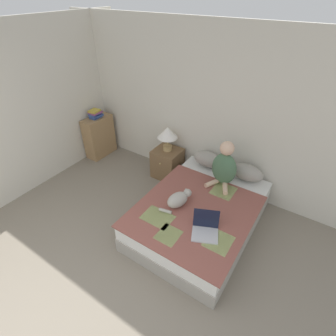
{
  "coord_description": "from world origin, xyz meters",
  "views": [
    {
      "loc": [
        1.58,
        -0.05,
        2.9
      ],
      "look_at": [
        -0.04,
        2.4,
        0.81
      ],
      "focal_mm": 28.0,
      "sensor_mm": 36.0,
      "label": 1
    }
  ],
  "objects_px": {
    "book_stack_top": "(95,114)",
    "pillow_near": "(208,159)",
    "table_lamp": "(168,134)",
    "bed": "(200,215)",
    "bookshelf": "(99,136)",
    "nightstand": "(167,163)",
    "pillow_far": "(247,172)",
    "laptop_open": "(205,229)",
    "cat_tabby": "(178,199)",
    "person_sitting": "(224,166)"
  },
  "relations": [
    {
      "from": "book_stack_top",
      "to": "bed",
      "type": "bearing_deg",
      "value": -13.91
    },
    {
      "from": "pillow_near",
      "to": "table_lamp",
      "type": "distance_m",
      "value": 0.8
    },
    {
      "from": "table_lamp",
      "to": "pillow_far",
      "type": "bearing_deg",
      "value": 2.1
    },
    {
      "from": "person_sitting",
      "to": "laptop_open",
      "type": "bearing_deg",
      "value": -77.4
    },
    {
      "from": "pillow_far",
      "to": "nightstand",
      "type": "distance_m",
      "value": 1.42
    },
    {
      "from": "pillow_near",
      "to": "nightstand",
      "type": "height_order",
      "value": "pillow_near"
    },
    {
      "from": "pillow_near",
      "to": "bookshelf",
      "type": "xyz_separation_m",
      "value": [
        -2.29,
        -0.19,
        -0.19
      ]
    },
    {
      "from": "pillow_near",
      "to": "table_lamp",
      "type": "relative_size",
      "value": 1.16
    },
    {
      "from": "nightstand",
      "to": "table_lamp",
      "type": "distance_m",
      "value": 0.58
    },
    {
      "from": "bed",
      "to": "pillow_far",
      "type": "height_order",
      "value": "pillow_far"
    },
    {
      "from": "person_sitting",
      "to": "book_stack_top",
      "type": "relative_size",
      "value": 2.68
    },
    {
      "from": "person_sitting",
      "to": "laptop_open",
      "type": "relative_size",
      "value": 1.73
    },
    {
      "from": "bed",
      "to": "cat_tabby",
      "type": "height_order",
      "value": "cat_tabby"
    },
    {
      "from": "cat_tabby",
      "to": "nightstand",
      "type": "relative_size",
      "value": 0.86
    },
    {
      "from": "bed",
      "to": "table_lamp",
      "type": "distance_m",
      "value": 1.46
    },
    {
      "from": "person_sitting",
      "to": "bed",
      "type": "bearing_deg",
      "value": -96.18
    },
    {
      "from": "bed",
      "to": "book_stack_top",
      "type": "distance_m",
      "value": 2.76
    },
    {
      "from": "cat_tabby",
      "to": "laptop_open",
      "type": "bearing_deg",
      "value": -95.68
    },
    {
      "from": "bed",
      "to": "bookshelf",
      "type": "relative_size",
      "value": 2.49
    },
    {
      "from": "table_lamp",
      "to": "person_sitting",
      "type": "bearing_deg",
      "value": -11.94
    },
    {
      "from": "bookshelf",
      "to": "cat_tabby",
      "type": "bearing_deg",
      "value": -19.89
    },
    {
      "from": "book_stack_top",
      "to": "cat_tabby",
      "type": "bearing_deg",
      "value": -19.81
    },
    {
      "from": "pillow_near",
      "to": "nightstand",
      "type": "distance_m",
      "value": 0.82
    },
    {
      "from": "bed",
      "to": "laptop_open",
      "type": "distance_m",
      "value": 0.59
    },
    {
      "from": "bed",
      "to": "laptop_open",
      "type": "xyz_separation_m",
      "value": [
        0.28,
        -0.43,
        0.29
      ]
    },
    {
      "from": "book_stack_top",
      "to": "pillow_near",
      "type": "bearing_deg",
      "value": 4.78
    },
    {
      "from": "pillow_far",
      "to": "table_lamp",
      "type": "height_order",
      "value": "table_lamp"
    },
    {
      "from": "pillow_far",
      "to": "nightstand",
      "type": "bearing_deg",
      "value": -177.36
    },
    {
      "from": "nightstand",
      "to": "pillow_far",
      "type": "bearing_deg",
      "value": 2.64
    },
    {
      "from": "bed",
      "to": "bookshelf",
      "type": "distance_m",
      "value": 2.69
    },
    {
      "from": "table_lamp",
      "to": "book_stack_top",
      "type": "distance_m",
      "value": 1.55
    },
    {
      "from": "table_lamp",
      "to": "bookshelf",
      "type": "xyz_separation_m",
      "value": [
        -1.54,
        -0.14,
        -0.45
      ]
    },
    {
      "from": "table_lamp",
      "to": "bookshelf",
      "type": "height_order",
      "value": "table_lamp"
    },
    {
      "from": "cat_tabby",
      "to": "book_stack_top",
      "type": "xyz_separation_m",
      "value": [
        -2.37,
        0.86,
        0.31
      ]
    },
    {
      "from": "person_sitting",
      "to": "book_stack_top",
      "type": "height_order",
      "value": "person_sitting"
    },
    {
      "from": "pillow_far",
      "to": "cat_tabby",
      "type": "xyz_separation_m",
      "value": [
        -0.55,
        -1.05,
        -0.02
      ]
    },
    {
      "from": "pillow_far",
      "to": "cat_tabby",
      "type": "relative_size",
      "value": 1.1
    },
    {
      "from": "pillow_far",
      "to": "laptop_open",
      "type": "bearing_deg",
      "value": -91.65
    },
    {
      "from": "table_lamp",
      "to": "book_stack_top",
      "type": "relative_size",
      "value": 1.67
    },
    {
      "from": "cat_tabby",
      "to": "bookshelf",
      "type": "distance_m",
      "value": 2.53
    },
    {
      "from": "bookshelf",
      "to": "book_stack_top",
      "type": "bearing_deg",
      "value": -125.48
    },
    {
      "from": "pillow_far",
      "to": "person_sitting",
      "type": "distance_m",
      "value": 0.42
    },
    {
      "from": "person_sitting",
      "to": "book_stack_top",
      "type": "xyz_separation_m",
      "value": [
        -2.67,
        0.1,
        0.11
      ]
    },
    {
      "from": "pillow_near",
      "to": "cat_tabby",
      "type": "bearing_deg",
      "value": -85.54
    },
    {
      "from": "bed",
      "to": "laptop_open",
      "type": "height_order",
      "value": "laptop_open"
    },
    {
      "from": "cat_tabby",
      "to": "laptop_open",
      "type": "height_order",
      "value": "laptop_open"
    },
    {
      "from": "laptop_open",
      "to": "bookshelf",
      "type": "xyz_separation_m",
      "value": [
        -2.89,
        1.08,
        -0.12
      ]
    },
    {
      "from": "person_sitting",
      "to": "nightstand",
      "type": "bearing_deg",
      "value": 168.66
    },
    {
      "from": "pillow_far",
      "to": "table_lamp",
      "type": "bearing_deg",
      "value": -177.9
    },
    {
      "from": "pillow_near",
      "to": "pillow_far",
      "type": "distance_m",
      "value": 0.63
    }
  ]
}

